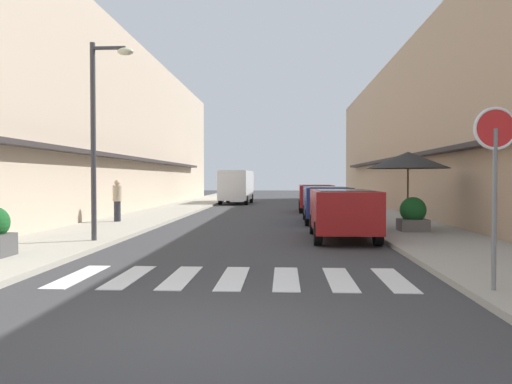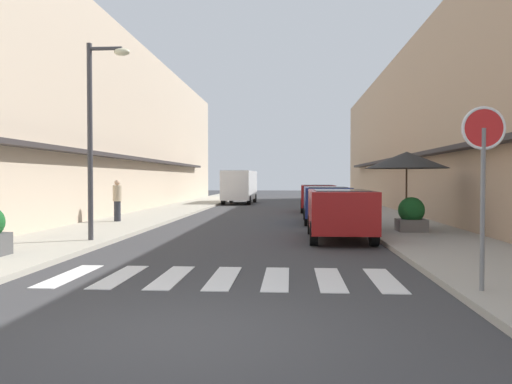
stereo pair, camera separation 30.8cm
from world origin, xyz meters
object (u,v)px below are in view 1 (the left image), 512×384
Objects in this scene: parked_car_near at (343,208)px; round_street_sign at (495,150)px; planter_midblock at (413,215)px; pedestrian_walking_near at (117,200)px; parked_car_mid at (326,200)px; delivery_van at (237,184)px; parked_car_far at (316,195)px; street_lamp at (100,120)px; cafe_umbrella at (408,160)px.

parked_car_near is 1.52× the size of round_street_sign.
planter_midblock is 0.67× the size of pedestrian_walking_near.
parked_car_mid reaches higher than planter_midblock.
parked_car_mid is 2.72× the size of pedestrian_walking_near.
parked_car_mid is 0.81× the size of delivery_van.
pedestrian_walking_near is (-8.24, -8.10, 0.05)m from parked_car_far.
parked_car_near is 7.47m from round_street_sign.
delivery_van is at bearing 103.46° from parked_car_near.
round_street_sign reaches higher than delivery_van.
parked_car_mid is 10.18m from street_lamp.
parked_car_far is 0.80× the size of street_lamp.
round_street_sign is (1.42, -7.22, 1.30)m from parked_car_near.
pedestrian_walking_near is (-10.65, 3.02, 0.34)m from planter_midblock.
round_street_sign is 8.94m from planter_midblock.
parked_car_near is at bearing -147.75° from planter_midblock.
planter_midblock is (9.09, 3.02, -2.75)m from street_lamp.
pedestrian_walking_near is at bearing -171.45° from parked_car_mid.
parked_car_near is at bearing -76.54° from delivery_van.
parked_car_mid is at bearing -71.84° from delivery_van.
delivery_van is 29.35m from round_street_sign.
cafe_umbrella is 1.84m from planter_midblock.
pedestrian_walking_near is at bearing 129.40° from round_street_sign.
street_lamp is at bearing -161.62° from planter_midblock.
street_lamp reaches higher than round_street_sign.
parked_car_far is 3.91× the size of planter_midblock.
parked_car_mid is at bearing 90.00° from parked_car_near.
parked_car_mid is 4.67m from cafe_umbrella.
parked_car_far is 1.57× the size of cafe_umbrella.
parked_car_mid is 6.86m from parked_car_far.
street_lamp reaches higher than planter_midblock.
parked_car_far is 11.55m from pedestrian_walking_near.
parked_car_near is 2.86m from planter_midblock.
planter_midblock is at bearing 32.25° from parked_car_near.
street_lamp is at bearing 144.79° from round_street_sign.
round_street_sign is at bearing -85.91° from parked_car_far.
round_street_sign is 15.27m from pedestrian_walking_near.
delivery_van reaches higher than parked_car_far.
parked_car_far is at bearing -59.67° from delivery_van.
parked_car_mid is 16.44m from delivery_van.
cafe_umbrella is at bearing -77.44° from parked_car_far.
planter_midblock is at bearing -84.67° from cafe_umbrella.
parked_car_far is 19.95m from round_street_sign.
street_lamp is at bearing -167.35° from parked_car_near.
parked_car_near is 0.76× the size of delivery_van.
parked_car_near is 5.78m from parked_car_mid.
round_street_sign reaches higher than cafe_umbrella.
round_street_sign reaches higher than planter_midblock.
cafe_umbrella is (7.48, -19.36, 0.99)m from delivery_van.
parked_car_mid is 1.63× the size of cafe_umbrella.
parked_car_near is at bearing -90.00° from parked_car_mid.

